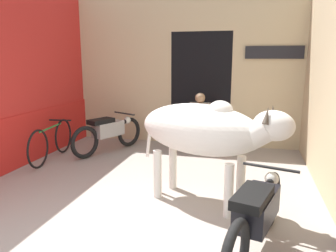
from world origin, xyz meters
name	(u,v)px	position (x,y,z in m)	size (l,w,h in m)	color
wall_left_shopfront	(4,76)	(-2.49, 2.36, 1.56)	(0.25, 4.76, 3.22)	red
wall_back_with_doorway	(194,77)	(0.16, 5.04, 1.43)	(4.81, 0.93, 3.22)	#C6B289
cow	(205,131)	(0.87, 1.82, 0.96)	(2.03, 1.19, 1.35)	silver
motorcycle_near	(257,213)	(1.52, 0.82, 0.42)	(0.70, 1.80, 0.74)	black
motorcycle_far	(108,132)	(-1.31, 3.69, 0.41)	(0.87, 1.62, 0.74)	black
bicycle	(52,141)	(-2.10, 2.97, 0.34)	(0.44, 1.62, 0.68)	black
shopkeeper_seated	(199,122)	(0.44, 4.12, 0.62)	(0.41, 0.33, 1.18)	#3D3842
plastic_stool	(219,139)	(0.81, 4.35, 0.24)	(0.35, 0.35, 0.45)	#DB6093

